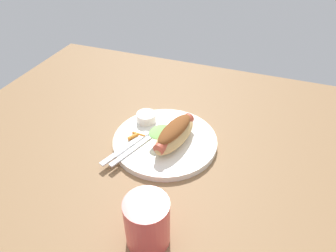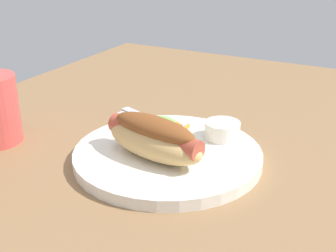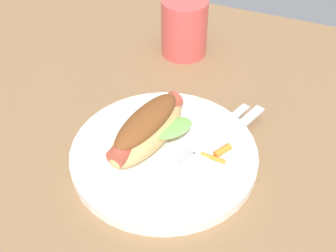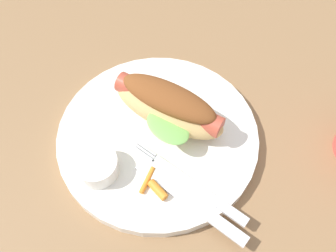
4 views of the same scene
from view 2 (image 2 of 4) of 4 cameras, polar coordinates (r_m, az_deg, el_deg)
The scene contains 7 objects.
ground_plane at distance 62.86cm, azimuth -0.09°, elevation -5.61°, with size 120.00×90.00×1.80cm, color olive.
plate at distance 63.27cm, azimuth -0.05°, elevation -3.67°, with size 25.97×25.97×1.60cm, color white.
hot_dog at distance 59.86cm, azimuth -1.73°, elevation -1.39°, with size 11.17×16.12×5.66cm.
sauce_ramekin at distance 66.50cm, azimuth 6.80°, elevation -0.51°, with size 5.14×5.14×2.48cm, color white.
fork at distance 69.83cm, azimuth -2.19°, elevation -0.10°, with size 6.67×15.85×0.40cm.
knife at distance 71.80cm, azimuth -1.75°, elevation 0.56°, with size 15.38×1.40×0.36cm, color silver.
carrot_garnish at distance 69.51cm, azimuth 1.26°, elevation 0.01°, with size 3.70×3.46×1.00cm.
Camera 2 is at (-48.66, -25.90, 29.31)cm, focal length 48.85 mm.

